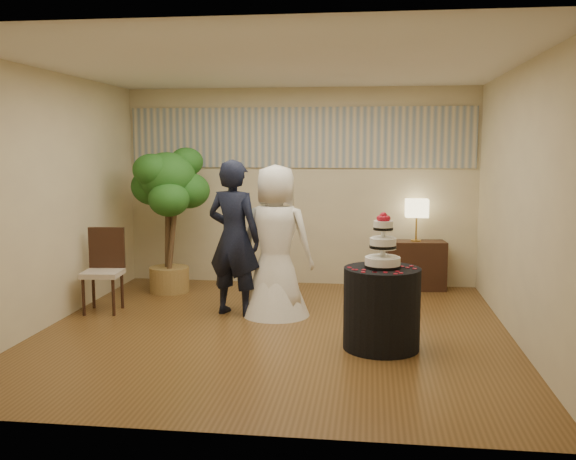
# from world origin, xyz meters

# --- Properties ---
(floor) EXTENTS (5.00, 5.00, 0.00)m
(floor) POSITION_xyz_m (0.00, 0.00, 0.00)
(floor) COLOR brown
(floor) RESTS_ON ground
(ceiling) EXTENTS (5.00, 5.00, 0.00)m
(ceiling) POSITION_xyz_m (0.00, 0.00, 2.80)
(ceiling) COLOR white
(ceiling) RESTS_ON wall_back
(wall_back) EXTENTS (5.00, 0.06, 2.80)m
(wall_back) POSITION_xyz_m (0.00, 2.50, 1.40)
(wall_back) COLOR beige
(wall_back) RESTS_ON ground
(wall_front) EXTENTS (5.00, 0.06, 2.80)m
(wall_front) POSITION_xyz_m (0.00, -2.50, 1.40)
(wall_front) COLOR beige
(wall_front) RESTS_ON ground
(wall_left) EXTENTS (0.06, 5.00, 2.80)m
(wall_left) POSITION_xyz_m (-2.50, 0.00, 1.40)
(wall_left) COLOR beige
(wall_left) RESTS_ON ground
(wall_right) EXTENTS (0.06, 5.00, 2.80)m
(wall_right) POSITION_xyz_m (2.50, 0.00, 1.40)
(wall_right) COLOR beige
(wall_right) RESTS_ON ground
(mural_border) EXTENTS (4.90, 0.02, 0.85)m
(mural_border) POSITION_xyz_m (0.00, 2.48, 2.10)
(mural_border) COLOR #AAAA9E
(mural_border) RESTS_ON wall_back
(groom) EXTENTS (0.77, 0.62, 1.83)m
(groom) POSITION_xyz_m (-0.57, 0.65, 0.91)
(groom) COLOR black
(groom) RESTS_ON floor
(bride) EXTENTS (1.01, 0.95, 1.77)m
(bride) POSITION_xyz_m (-0.07, 0.67, 0.89)
(bride) COLOR white
(bride) RESTS_ON floor
(cake_table) EXTENTS (0.88, 0.88, 0.80)m
(cake_table) POSITION_xyz_m (1.13, -0.45, 0.40)
(cake_table) COLOR black
(cake_table) RESTS_ON floor
(wedding_cake) EXTENTS (0.35, 0.35, 0.55)m
(wedding_cake) POSITION_xyz_m (1.13, -0.45, 1.08)
(wedding_cake) COLOR white
(wedding_cake) RESTS_ON cake_table
(console) EXTENTS (0.85, 0.45, 0.68)m
(console) POSITION_xyz_m (1.64, 2.27, 0.34)
(console) COLOR black
(console) RESTS_ON floor
(table_lamp) EXTENTS (0.31, 0.31, 0.58)m
(table_lamp) POSITION_xyz_m (1.64, 2.27, 0.97)
(table_lamp) COLOR beige
(table_lamp) RESTS_ON console
(ficus_tree) EXTENTS (1.16, 1.16, 2.01)m
(ficus_tree) POSITION_xyz_m (-1.70, 1.69, 1.00)
(ficus_tree) COLOR #255F1D
(ficus_tree) RESTS_ON floor
(side_chair) EXTENTS (0.50, 0.52, 1.00)m
(side_chair) POSITION_xyz_m (-2.16, 0.55, 0.50)
(side_chair) COLOR black
(side_chair) RESTS_ON floor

